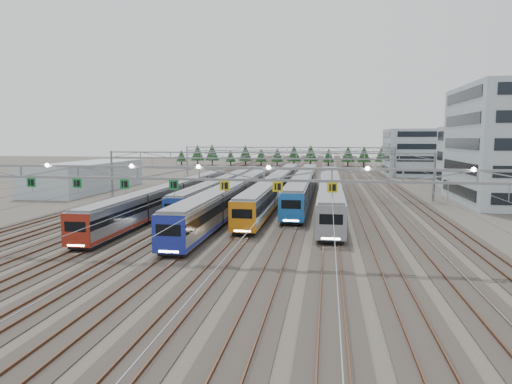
# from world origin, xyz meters

# --- Properties ---
(ground) EXTENTS (400.00, 400.00, 0.00)m
(ground) POSITION_xyz_m (0.00, 0.00, 0.00)
(ground) COLOR #47423A
(ground) RESTS_ON ground
(track_bed) EXTENTS (54.00, 260.00, 5.42)m
(track_bed) POSITION_xyz_m (0.00, 100.00, 1.49)
(track_bed) COLOR #2D2823
(track_bed) RESTS_ON ground
(train_a) EXTENTS (2.77, 53.51, 3.60)m
(train_a) POSITION_xyz_m (-11.25, 25.91, 2.05)
(train_a) COLOR black
(train_a) RESTS_ON ground
(train_b) EXTENTS (2.62, 56.76, 3.41)m
(train_b) POSITION_xyz_m (-6.75, 40.44, 1.95)
(train_b) COLOR black
(train_b) RESTS_ON ground
(train_c) EXTENTS (2.98, 55.45, 3.88)m
(train_c) POSITION_xyz_m (-2.25, 25.92, 2.19)
(train_c) COLOR black
(train_c) RESTS_ON ground
(train_d) EXTENTS (2.92, 66.85, 3.80)m
(train_d) POSITION_xyz_m (2.25, 41.05, 2.15)
(train_d) COLOR black
(train_d) RESTS_ON ground
(train_e) EXTENTS (3.07, 54.59, 4.00)m
(train_e) POSITION_xyz_m (6.75, 41.45, 2.25)
(train_e) COLOR black
(train_e) RESTS_ON ground
(train_f) EXTENTS (3.02, 57.57, 3.93)m
(train_f) POSITION_xyz_m (11.25, 34.10, 2.22)
(train_f) COLOR black
(train_f) RESTS_ON ground
(gantry_near) EXTENTS (56.36, 0.61, 8.08)m
(gantry_near) POSITION_xyz_m (-0.05, -0.12, 7.09)
(gantry_near) COLOR gray
(gantry_near) RESTS_ON ground
(gantry_mid) EXTENTS (56.36, 0.36, 8.00)m
(gantry_mid) POSITION_xyz_m (0.00, 40.00, 6.39)
(gantry_mid) COLOR gray
(gantry_mid) RESTS_ON ground
(gantry_far) EXTENTS (56.36, 0.36, 8.00)m
(gantry_far) POSITION_xyz_m (0.00, 85.00, 6.39)
(gantry_far) COLOR gray
(gantry_far) RESTS_ON ground
(depot_bldg_mid) EXTENTS (14.00, 16.00, 12.65)m
(depot_bldg_mid) POSITION_xyz_m (41.43, 60.19, 6.33)
(depot_bldg_mid) COLOR #9BB1B9
(depot_bldg_mid) RESTS_ON ground
(depot_bldg_north) EXTENTS (22.00, 18.00, 12.73)m
(depot_bldg_north) POSITION_xyz_m (37.86, 94.59, 6.36)
(depot_bldg_north) COLOR #9BB1B9
(depot_bldg_north) RESTS_ON ground
(west_shed) EXTENTS (10.00, 30.00, 5.51)m
(west_shed) POSITION_xyz_m (-36.04, 45.81, 2.75)
(west_shed) COLOR #9BB1B9
(west_shed) RESTS_ON ground
(treeline) EXTENTS (87.50, 5.60, 7.02)m
(treeline) POSITION_xyz_m (-4.05, 130.86, 4.23)
(treeline) COLOR #332114
(treeline) RESTS_ON ground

